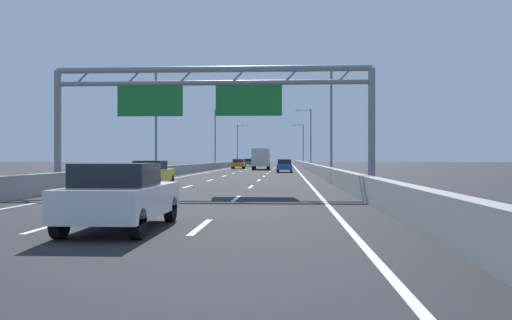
{
  "coord_description": "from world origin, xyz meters",
  "views": [
    {
      "loc": [
        3.83,
        -0.28,
        1.63
      ],
      "look_at": [
        -0.36,
        74.28,
        1.37
      ],
      "focal_mm": 38.31,
      "sensor_mm": 36.0,
      "label": 1
    }
  ],
  "objects_px": {
    "sign_gantry": "(209,96)",
    "streetlamp_right_distant": "(302,142)",
    "streetlamp_left_far": "(217,135)",
    "white_car": "(121,196)",
    "streetlamp_right_mid": "(329,115)",
    "green_car": "(248,162)",
    "yellow_car": "(151,174)",
    "box_truck": "(261,158)",
    "streetlamp_left_distant": "(238,142)",
    "orange_car": "(238,164)",
    "blue_car": "(284,166)",
    "streetlamp_left_mid": "(159,115)",
    "streetlamp_right_far": "(309,135)"
  },
  "relations": [
    {
      "from": "streetlamp_left_distant",
      "to": "orange_car",
      "type": "height_order",
      "value": "streetlamp_left_distant"
    },
    {
      "from": "blue_car",
      "to": "orange_car",
      "type": "relative_size",
      "value": 1.12
    },
    {
      "from": "streetlamp_right_mid",
      "to": "white_car",
      "type": "bearing_deg",
      "value": -101.86
    },
    {
      "from": "streetlamp_right_distant",
      "to": "yellow_car",
      "type": "height_order",
      "value": "streetlamp_right_distant"
    },
    {
      "from": "streetlamp_right_distant",
      "to": "box_truck",
      "type": "xyz_separation_m",
      "value": [
        -7.33,
        -49.01,
        -3.77
      ]
    },
    {
      "from": "streetlamp_left_far",
      "to": "streetlamp_left_mid",
      "type": "bearing_deg",
      "value": -90.0
    },
    {
      "from": "streetlamp_right_distant",
      "to": "blue_car",
      "type": "distance_m",
      "value": 65.14
    },
    {
      "from": "blue_car",
      "to": "white_car",
      "type": "bearing_deg",
      "value": -94.01
    },
    {
      "from": "streetlamp_right_mid",
      "to": "yellow_car",
      "type": "relative_size",
      "value": 2.16
    },
    {
      "from": "white_car",
      "to": "sign_gantry",
      "type": "bearing_deg",
      "value": 90.72
    },
    {
      "from": "blue_car",
      "to": "streetlamp_left_distant",
      "type": "bearing_deg",
      "value": 99.67
    },
    {
      "from": "streetlamp_left_mid",
      "to": "streetlamp_right_mid",
      "type": "bearing_deg",
      "value": 0.0
    },
    {
      "from": "white_car",
      "to": "blue_car",
      "type": "bearing_deg",
      "value": 85.99
    },
    {
      "from": "orange_car",
      "to": "box_truck",
      "type": "xyz_separation_m",
      "value": [
        3.77,
        -5.63,
        0.88
      ]
    },
    {
      "from": "white_car",
      "to": "streetlamp_right_mid",
      "type": "bearing_deg",
      "value": 78.14
    },
    {
      "from": "streetlamp_left_distant",
      "to": "green_car",
      "type": "relative_size",
      "value": 2.19
    },
    {
      "from": "streetlamp_left_far",
      "to": "white_car",
      "type": "distance_m",
      "value": 75.81
    },
    {
      "from": "streetlamp_left_mid",
      "to": "blue_car",
      "type": "distance_m",
      "value": 19.23
    },
    {
      "from": "streetlamp_right_mid",
      "to": "streetlamp_right_distant",
      "type": "xyz_separation_m",
      "value": [
        0.0,
        79.9,
        0.0
      ]
    },
    {
      "from": "streetlamp_left_mid",
      "to": "box_truck",
      "type": "height_order",
      "value": "streetlamp_left_mid"
    },
    {
      "from": "streetlamp_right_far",
      "to": "orange_car",
      "type": "relative_size",
      "value": 2.3
    },
    {
      "from": "white_car",
      "to": "streetlamp_left_mid",
      "type": "bearing_deg",
      "value": 101.99
    },
    {
      "from": "sign_gantry",
      "to": "orange_car",
      "type": "xyz_separation_m",
      "value": [
        -3.48,
        56.24,
        -4.07
      ]
    },
    {
      "from": "streetlamp_left_distant",
      "to": "yellow_car",
      "type": "xyz_separation_m",
      "value": [
        3.7,
        -97.24,
        -4.64
      ]
    },
    {
      "from": "yellow_car",
      "to": "box_truck",
      "type": "xyz_separation_m",
      "value": [
        3.9,
        48.23,
        0.87
      ]
    },
    {
      "from": "sign_gantry",
      "to": "streetlamp_right_far",
      "type": "distance_m",
      "value": 60.15
    },
    {
      "from": "sign_gantry",
      "to": "streetlamp_left_mid",
      "type": "relative_size",
      "value": 1.75
    },
    {
      "from": "streetlamp_right_mid",
      "to": "streetlamp_left_distant",
      "type": "relative_size",
      "value": 1.0
    },
    {
      "from": "sign_gantry",
      "to": "streetlamp_right_distant",
      "type": "distance_m",
      "value": 99.91
    },
    {
      "from": "streetlamp_left_far",
      "to": "green_car",
      "type": "distance_m",
      "value": 20.71
    },
    {
      "from": "streetlamp_right_distant",
      "to": "yellow_car",
      "type": "xyz_separation_m",
      "value": [
        -11.23,
        -97.24,
        -4.64
      ]
    },
    {
      "from": "green_car",
      "to": "blue_car",
      "type": "height_order",
      "value": "green_car"
    },
    {
      "from": "green_car",
      "to": "streetlamp_right_distant",
      "type": "bearing_deg",
      "value": 60.97
    },
    {
      "from": "box_truck",
      "to": "yellow_car",
      "type": "bearing_deg",
      "value": -94.62
    },
    {
      "from": "yellow_car",
      "to": "streetlamp_left_far",
      "type": "bearing_deg",
      "value": 93.7
    },
    {
      "from": "streetlamp_left_far",
      "to": "streetlamp_right_distant",
      "type": "bearing_deg",
      "value": 69.51
    },
    {
      "from": "streetlamp_left_far",
      "to": "white_car",
      "type": "bearing_deg",
      "value": -84.3
    },
    {
      "from": "streetlamp_left_distant",
      "to": "streetlamp_right_distant",
      "type": "relative_size",
      "value": 1.0
    },
    {
      "from": "blue_car",
      "to": "streetlamp_right_mid",
      "type": "bearing_deg",
      "value": -75.52
    },
    {
      "from": "blue_car",
      "to": "box_truck",
      "type": "relative_size",
      "value": 0.61
    },
    {
      "from": "streetlamp_left_mid",
      "to": "blue_car",
      "type": "bearing_deg",
      "value": 53.71
    },
    {
      "from": "streetlamp_left_mid",
      "to": "orange_car",
      "type": "relative_size",
      "value": 2.3
    },
    {
      "from": "yellow_car",
      "to": "blue_car",
      "type": "bearing_deg",
      "value": 77.23
    },
    {
      "from": "streetlamp_left_distant",
      "to": "orange_car",
      "type": "bearing_deg",
      "value": -84.95
    },
    {
      "from": "streetlamp_left_mid",
      "to": "streetlamp_right_mid",
      "type": "relative_size",
      "value": 1.0
    },
    {
      "from": "streetlamp_left_mid",
      "to": "green_car",
      "type": "height_order",
      "value": "streetlamp_left_mid"
    },
    {
      "from": "streetlamp_left_distant",
      "to": "yellow_car",
      "type": "bearing_deg",
      "value": -87.82
    },
    {
      "from": "streetlamp_right_mid",
      "to": "green_car",
      "type": "height_order",
      "value": "streetlamp_right_mid"
    },
    {
      "from": "streetlamp_left_mid",
      "to": "streetlamp_right_distant",
      "type": "xyz_separation_m",
      "value": [
        14.93,
        79.9,
        0.0
      ]
    },
    {
      "from": "streetlamp_left_far",
      "to": "yellow_car",
      "type": "distance_m",
      "value": 57.6
    }
  ]
}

